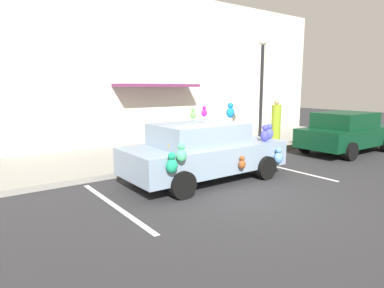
% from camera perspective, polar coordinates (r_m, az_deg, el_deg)
% --- Properties ---
extents(ground_plane, '(60.00, 60.00, 0.00)m').
position_cam_1_polar(ground_plane, '(7.84, 7.13, -8.76)').
color(ground_plane, '#2D2D30').
extents(sidewalk, '(24.00, 4.00, 0.15)m').
position_cam_1_polar(sidewalk, '(11.83, -9.68, -2.14)').
color(sidewalk, gray).
rests_on(sidewalk, ground).
extents(storefront_building, '(24.00, 1.25, 6.40)m').
position_cam_1_polar(storefront_building, '(13.57, -14.14, 12.45)').
color(storefront_building, beige).
rests_on(storefront_building, ground).
extents(parking_stripe_front, '(0.12, 3.60, 0.01)m').
position_cam_1_polar(parking_stripe_front, '(10.66, 15.43, -4.05)').
color(parking_stripe_front, silver).
rests_on(parking_stripe_front, ground).
extents(parking_stripe_rear, '(0.12, 3.60, 0.01)m').
position_cam_1_polar(parking_stripe_rear, '(7.34, -13.15, -10.22)').
color(parking_stripe_rear, silver).
rests_on(parking_stripe_rear, ground).
extents(plush_covered_car, '(4.42, 2.17, 2.05)m').
position_cam_1_polar(plush_covered_car, '(8.84, 2.11, -1.20)').
color(plush_covered_car, '#859BB2').
rests_on(plush_covered_car, ground).
extents(parked_sedan_behind, '(4.25, 2.00, 1.54)m').
position_cam_1_polar(parked_sedan_behind, '(13.96, 24.96, 1.86)').
color(parked_sedan_behind, '#0A381E').
rests_on(parked_sedan_behind, ground).
extents(teddy_bear_on_sidewalk, '(0.38, 0.32, 0.73)m').
position_cam_1_polar(teddy_bear_on_sidewalk, '(10.76, -2.79, -0.95)').
color(teddy_bear_on_sidewalk, '#9E723D').
rests_on(teddy_bear_on_sidewalk, sidewalk).
extents(street_lamp_post, '(0.28, 0.28, 4.15)m').
position_cam_1_polar(street_lamp_post, '(13.23, 11.85, 10.35)').
color(street_lamp_post, black).
rests_on(street_lamp_post, sidewalk).
extents(pedestrian_walking_past, '(0.38, 0.38, 1.82)m').
position_cam_1_polar(pedestrian_walking_past, '(14.22, 14.19, 3.41)').
color(pedestrian_walking_past, '#90AC24').
rests_on(pedestrian_walking_past, sidewalk).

